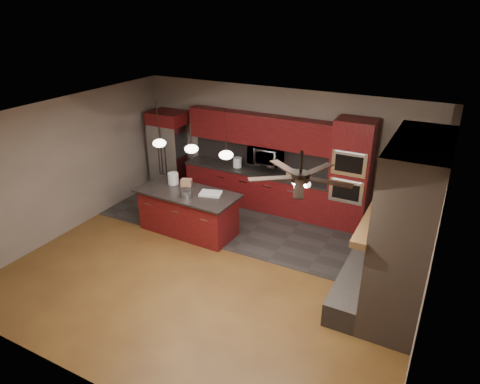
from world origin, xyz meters
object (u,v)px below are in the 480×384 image
Objects in this scene: kitchen_island at (188,212)px; counter_box at (291,174)px; white_bucket at (173,178)px; paint_tray at (211,194)px; oven_tower at (351,175)px; refrigerator at (170,151)px; cardboard_box at (186,182)px; counter_bucket at (237,162)px; paint_can at (186,194)px; microwave at (266,155)px.

counter_box reaches higher than kitchen_island.
paint_tray is at bearing -6.11° from white_bucket.
refrigerator is (-4.57, -0.07, -0.17)m from oven_tower.
white_bucket is at bearing 157.36° from kitchen_island.
cardboard_box reaches higher than paint_tray.
counter_bucket is at bearing 83.62° from paint_tray.
paint_can is at bearing -46.99° from refrigerator.
kitchen_island is at bearing -116.63° from microwave.
microwave is at bearing 60.28° from paint_tray.
white_bucket reaches higher than counter_box.
refrigerator is 10.22× the size of paint_can.
paint_can is 0.58m from cardboard_box.
oven_tower is 3.25× the size of microwave.
oven_tower is at bearing -4.18° from counter_box.
kitchen_island is 9.01× the size of white_bucket.
white_bucket is 1.09× the size of cardboard_box.
paint_can is (1.79, -1.91, -0.03)m from refrigerator.
counter_bucket is at bearing 2.47° from refrigerator.
microwave is at bearing 178.34° from oven_tower.
oven_tower is 1.32m from counter_box.
kitchen_island is 10.69× the size of counter_box.
paint_can is at bearing -111.53° from microwave.
oven_tower is at bearing 19.05° from paint_tray.
microwave reaches higher than paint_tray.
oven_tower is 10.41× the size of counter_bucket.
paint_tray is 2.12× the size of counter_box.
refrigerator is at bearing 128.06° from white_bucket.
cardboard_box is (-0.20, 0.28, 0.53)m from kitchen_island.
refrigerator reaches higher than paint_can.
paint_can is (0.62, -0.43, -0.05)m from white_bucket.
white_bucket reaches higher than paint_can.
counter_box is at bearing 17.97° from cardboard_box.
paint_tray is 1.95× the size of cardboard_box.
microwave is 0.76m from counter_bucket.
refrigerator is at bearing 114.31° from cardboard_box.
paint_can is at bearing -133.24° from counter_box.
paint_can is at bearing -56.61° from kitchen_island.
oven_tower is at bearing -1.66° from microwave.
cardboard_box is (0.30, 0.05, -0.05)m from white_bucket.
refrigerator is 2.45m from kitchen_island.
white_bucket is at bearing 158.24° from paint_tray.
counter_box is (2.10, 1.52, -0.04)m from white_bucket.
microwave reaches higher than counter_bucket.
kitchen_island is (1.67, -1.72, -0.55)m from refrigerator.
white_bucket is 0.31m from cardboard_box.
paint_can is (-0.81, -2.05, -0.31)m from microwave.
counter_box is at bearing -2.08° from counter_bucket.
microwave is (-1.98, 0.06, 0.11)m from oven_tower.
cardboard_box is at bearing 127.47° from kitchen_island.
refrigerator is 2.69m from paint_tray.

